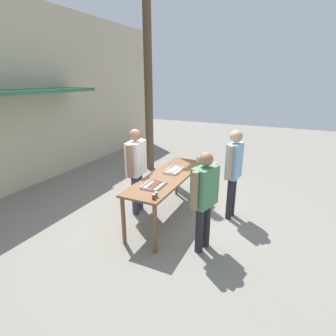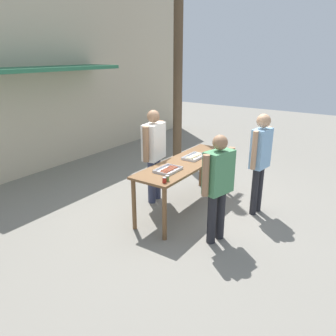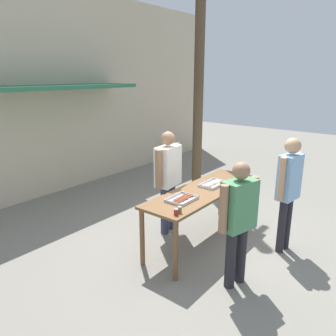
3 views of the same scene
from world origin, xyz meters
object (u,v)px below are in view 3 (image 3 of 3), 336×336
condiment_jar_mustard (176,212)px  condiment_jar_ketchup (180,210)px  utility_pole (200,47)px  food_tray_buns (212,184)px  person_customer_with_cup (289,185)px  person_customer_holding_hotdog (238,215)px  person_server_behind_table (168,174)px  beer_cup (247,174)px  food_tray_sausages (182,199)px

condiment_jar_mustard → condiment_jar_ketchup: 0.08m
utility_pole → food_tray_buns: bearing=-141.7°
food_tray_buns → person_customer_with_cup: bearing=-74.6°
condiment_jar_ketchup → food_tray_buns: bearing=11.2°
condiment_jar_ketchup → person_customer_holding_hotdog: (0.28, -0.70, 0.03)m
condiment_jar_ketchup → person_server_behind_table: bearing=45.1°
condiment_jar_mustard → beer_cup: beer_cup is taller
person_server_behind_table → utility_pole: bearing=15.7°
condiment_jar_mustard → person_server_behind_table: person_server_behind_table is taller
food_tray_buns → condiment_jar_mustard: 1.32m
person_server_behind_table → condiment_jar_mustard: bearing=-145.1°
food_tray_buns → person_server_behind_table: person_server_behind_table is taller
person_server_behind_table → person_customer_with_cup: person_customer_with_cup is taller
beer_cup → person_server_behind_table: person_server_behind_table is taller
beer_cup → utility_pole: 3.43m
beer_cup → food_tray_buns: bearing=163.0°
food_tray_sausages → person_customer_holding_hotdog: size_ratio=0.26×
food_tray_sausages → utility_pole: utility_pole is taller
food_tray_sausages → condiment_jar_mustard: (-0.46, -0.25, 0.03)m
food_tray_sausages → utility_pole: bearing=30.1°
food_tray_buns → person_customer_holding_hotdog: 1.33m
food_tray_sausages → condiment_jar_ketchup: size_ratio=4.93×
food_tray_sausages → person_server_behind_table: 0.89m
person_customer_holding_hotdog → utility_pole: (3.24, 2.76, 2.28)m
person_customer_with_cup → person_customer_holding_hotdog: bearing=-0.7°
condiment_jar_mustard → person_server_behind_table: (1.01, 0.94, 0.09)m
person_server_behind_table → person_customer_with_cup: bearing=-79.7°
condiment_jar_mustard → utility_pole: (3.60, 2.07, 2.30)m
condiment_jar_ketchup → utility_pole: (3.51, 2.06, 2.30)m
condiment_jar_ketchup → person_server_behind_table: size_ratio=0.05×
food_tray_sausages → person_customer_with_cup: size_ratio=0.24×
food_tray_sausages → condiment_jar_mustard: condiment_jar_mustard is taller
person_customer_holding_hotdog → food_tray_buns: bearing=-120.3°
utility_pole → person_customer_with_cup: bearing=-124.1°
food_tray_buns → person_customer_with_cup: (0.31, -1.12, 0.15)m
utility_pole → person_server_behind_table: bearing=-156.4°
food_tray_buns → person_customer_with_cup: size_ratio=0.27×
condiment_jar_ketchup → person_server_behind_table: (0.92, 0.93, 0.09)m
person_server_behind_table → person_customer_holding_hotdog: 1.75m
person_server_behind_table → utility_pole: utility_pole is taller
food_tray_sausages → person_server_behind_table: (0.55, 0.69, 0.12)m
beer_cup → condiment_jar_mustard: bearing=-179.8°
food_tray_sausages → food_tray_buns: food_tray_buns is taller
condiment_jar_ketchup → person_server_behind_table: person_server_behind_table is taller
condiment_jar_ketchup → person_customer_with_cup: size_ratio=0.05×
beer_cup → utility_pole: bearing=53.8°
condiment_jar_mustard → condiment_jar_ketchup: bearing=4.8°
person_server_behind_table → utility_pole: 3.59m
condiment_jar_mustard → beer_cup: size_ratio=0.76×
food_tray_buns → beer_cup: beer_cup is taller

